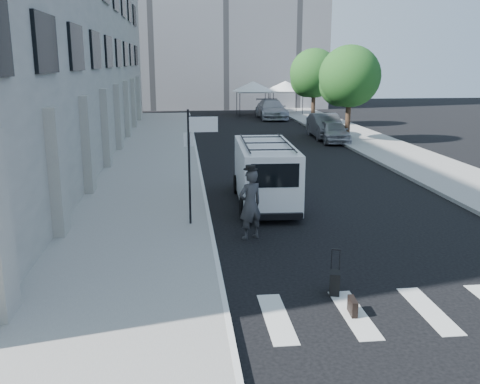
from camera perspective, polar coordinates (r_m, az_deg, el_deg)
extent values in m
plane|color=black|center=(13.92, 5.83, -7.44)|extent=(120.00, 120.00, 0.00)
cube|color=gray|center=(29.14, -9.04, 3.83)|extent=(4.50, 48.00, 0.15)
cube|color=gray|center=(35.10, 13.51, 5.29)|extent=(4.00, 56.00, 0.15)
cube|color=gray|center=(31.90, -22.85, 14.49)|extent=(10.00, 44.00, 12.00)
cylinder|color=black|center=(16.19, -5.43, 2.59)|extent=(0.07, 0.07, 3.50)
cube|color=white|center=(16.06, -5.50, 5.58)|extent=(0.30, 0.03, 0.42)
cube|color=white|center=(16.00, -3.92, 7.21)|extent=(0.85, 0.06, 0.45)
cylinder|color=black|center=(34.49, 11.42, 7.48)|extent=(0.32, 0.32, 2.80)
sphere|color=#184C1A|center=(34.31, 11.64, 12.01)|extent=(3.80, 3.80, 3.80)
sphere|color=#184C1A|center=(34.78, 10.65, 11.13)|extent=(2.66, 2.66, 2.66)
cylinder|color=black|center=(43.11, 7.81, 8.83)|extent=(0.32, 0.32, 2.80)
sphere|color=#184C1A|center=(42.97, 7.93, 12.46)|extent=(3.80, 3.80, 3.80)
sphere|color=#184C1A|center=(43.47, 7.19, 11.74)|extent=(2.66, 2.66, 2.66)
cylinder|color=black|center=(49.73, -0.02, 9.25)|extent=(0.06, 0.06, 2.20)
cylinder|color=black|center=(50.11, 3.21, 9.26)|extent=(0.06, 0.06, 2.20)
cylinder|color=black|center=(52.51, -0.35, 9.49)|extent=(0.06, 0.06, 2.20)
cylinder|color=black|center=(52.87, 2.71, 9.50)|extent=(0.06, 0.06, 2.20)
cube|color=white|center=(51.21, 1.40, 10.66)|extent=(3.00, 3.00, 0.12)
cone|color=white|center=(51.19, 1.40, 11.22)|extent=(4.00, 4.00, 0.90)
cylinder|color=black|center=(50.67, 3.57, 9.31)|extent=(0.06, 0.06, 2.20)
cylinder|color=black|center=(51.22, 6.70, 9.29)|extent=(0.06, 0.06, 2.20)
cylinder|color=black|center=(53.42, 3.05, 9.54)|extent=(0.06, 0.06, 2.20)
cylinder|color=black|center=(53.95, 6.03, 9.53)|extent=(0.06, 0.06, 2.20)
cube|color=white|center=(52.22, 4.86, 10.68)|extent=(3.00, 3.00, 0.12)
cone|color=white|center=(52.20, 4.88, 11.23)|extent=(4.00, 4.00, 0.90)
imported|color=#343437|center=(15.33, 1.10, -1.34)|extent=(0.89, 0.78, 2.05)
cube|color=black|center=(11.34, 11.92, -11.87)|extent=(0.15, 0.45, 0.34)
cube|color=black|center=(12.14, 10.06, -9.53)|extent=(0.31, 0.41, 0.52)
cylinder|color=black|center=(12.11, 9.73, -7.12)|extent=(0.02, 0.02, 0.49)
cylinder|color=black|center=(12.11, 10.59, -7.16)|extent=(0.02, 0.02, 0.49)
cube|color=black|center=(12.03, 10.21, -6.07)|extent=(0.20, 0.08, 0.03)
cube|color=white|center=(19.04, 2.72, 2.13)|extent=(2.07, 5.14, 1.97)
cube|color=white|center=(21.83, 1.86, 2.36)|extent=(1.81, 0.91, 1.03)
cube|color=black|center=(16.51, 3.75, 1.77)|extent=(1.50, 0.13, 0.75)
cylinder|color=black|center=(20.87, -0.31, 0.86)|extent=(0.29, 0.72, 0.71)
cylinder|color=black|center=(21.06, 4.54, 0.93)|extent=(0.29, 0.72, 0.71)
cylinder|color=black|center=(17.51, 0.43, -1.68)|extent=(0.29, 0.72, 0.71)
cylinder|color=black|center=(17.73, 6.19, -1.56)|extent=(0.29, 0.72, 0.71)
imported|color=#9B9DA3|center=(34.67, 9.93, 6.41)|extent=(1.95, 4.22, 1.40)
imported|color=#4F5056|center=(36.50, 9.09, 6.96)|extent=(1.87, 4.93, 1.60)
imported|color=#A5A6AD|center=(48.37, 3.37, 8.79)|extent=(2.36, 5.79, 1.68)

